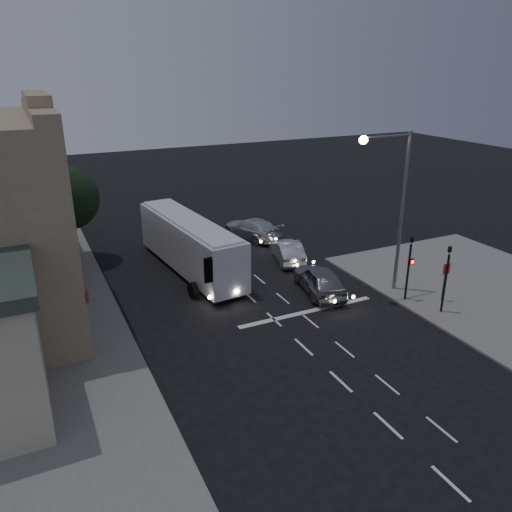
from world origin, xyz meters
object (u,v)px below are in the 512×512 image
traffic_signal_side (447,271)px  regulatory_sign (445,276)px  streetlight (394,195)px  car_sedan_a (287,251)px  street_tree (67,196)px  car_suv (319,280)px  traffic_signal_main (410,261)px  car_sedan_b (252,228)px  tour_bus (190,243)px

traffic_signal_side → regulatory_sign: size_ratio=1.86×
regulatory_sign → streetlight: 5.18m
car_sedan_a → street_tree: (-12.84, 6.06, 3.77)m
car_suv → car_sedan_a: 5.22m
traffic_signal_side → streetlight: streetlight is taller
car_sedan_a → regulatory_sign: size_ratio=2.00×
traffic_signal_main → car_sedan_b: bearing=102.7°
tour_bus → traffic_signal_main: traffic_signal_main is taller
traffic_signal_main → streetlight: bearing=100.2°
tour_bus → traffic_signal_side: size_ratio=2.78×
traffic_signal_main → streetlight: (-0.26, 1.42, 3.31)m
streetlight → car_sedan_a: bearing=111.8°
traffic_signal_side → street_tree: (-16.51, 16.22, 2.08)m
car_suv → regulatory_sign: 6.81m
tour_bus → regulatory_sign: tour_bus is taller
traffic_signal_main → traffic_signal_side: 2.10m
car_sedan_b → street_tree: bearing=-19.0°
car_sedan_b → tour_bus: bearing=17.7°
tour_bus → regulatory_sign: 15.18m
tour_bus → car_suv: (5.62, -6.37, -1.05)m
car_suv → traffic_signal_side: size_ratio=1.15×
car_sedan_b → streetlight: streetlight is taller
street_tree → regulatory_sign: bearing=-41.1°
car_sedan_a → streetlight: 8.84m
traffic_signal_side → car_suv: bearing=131.5°
streetlight → street_tree: streetlight is taller
tour_bus → car_sedan_a: size_ratio=2.59×
car_sedan_b → regulatory_sign: 15.37m
car_sedan_b → streetlight: bearing=87.0°
car_sedan_b → traffic_signal_main: bearing=86.7°
car_sedan_a → traffic_signal_main: traffic_signal_main is taller
regulatory_sign → streetlight: streetlight is taller
regulatory_sign → car_sedan_b: bearing=108.1°
car_sedan_b → traffic_signal_side: (3.76, -15.55, 1.67)m
car_sedan_a → regulatory_sign: 10.35m
regulatory_sign → streetlight: size_ratio=0.24×
traffic_signal_side → street_tree: size_ratio=0.66×
streetlight → car_sedan_b: bearing=103.0°
car_suv → regulatory_sign: regulatory_sign is taller
tour_bus → traffic_signal_side: bearing=-54.3°
tour_bus → traffic_signal_side: 15.18m
car_suv → traffic_signal_main: 5.07m
car_suv → streetlight: size_ratio=0.52×
tour_bus → car_sedan_b: tour_bus is taller
car_sedan_b → street_tree: street_tree is taller
regulatory_sign → traffic_signal_main: bearing=149.2°
traffic_signal_side → street_tree: 23.24m
tour_bus → traffic_signal_main: size_ratio=2.78×
tour_bus → street_tree: (-6.46, 4.86, 2.64)m
traffic_signal_main → car_suv: bearing=141.0°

